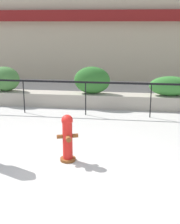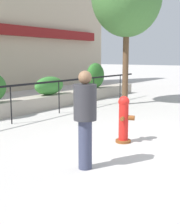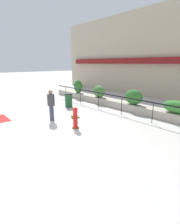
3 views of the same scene
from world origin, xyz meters
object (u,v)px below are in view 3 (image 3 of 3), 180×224
at_px(hedge_bush_1, 99,91).
at_px(trash_bin, 69,100).
at_px(hedge_bush_0, 78,86).
at_px(pedestrian, 51,103).
at_px(hedge_bush_3, 176,107).
at_px(fire_hydrant, 75,118).
at_px(hedge_bush_2, 134,97).

height_order(hedge_bush_1, trash_bin, hedge_bush_1).
relative_size(hedge_bush_0, pedestrian, 0.69).
height_order(hedge_bush_1, hedge_bush_3, hedge_bush_1).
height_order(fire_hydrant, pedestrian, pedestrian).
xyz_separation_m(hedge_bush_1, pedestrian, (1.49, -5.04, 0.02)).
height_order(fire_hydrant, trash_bin, fire_hydrant).
height_order(hedge_bush_0, hedge_bush_1, hedge_bush_0).
bearing_deg(pedestrian, hedge_bush_3, 47.44).
xyz_separation_m(hedge_bush_0, hedge_bush_2, (6.13, 0.00, -0.10)).
bearing_deg(hedge_bush_2, hedge_bush_0, 180.00).
xyz_separation_m(hedge_bush_1, fire_hydrant, (3.38, -4.76, -0.41)).
distance_m(fire_hydrant, pedestrian, 1.96).
xyz_separation_m(hedge_bush_2, pedestrian, (-1.83, -5.04, -0.01)).
xyz_separation_m(hedge_bush_0, pedestrian, (4.30, -5.04, -0.11)).
height_order(hedge_bush_0, pedestrian, pedestrian).
height_order(hedge_bush_2, hedge_bush_3, hedge_bush_2).
bearing_deg(hedge_bush_1, fire_hydrant, -54.64).
relative_size(hedge_bush_0, hedge_bush_1, 1.05).
distance_m(hedge_bush_1, hedge_bush_2, 3.32).
relative_size(hedge_bush_3, pedestrian, 0.86).
relative_size(pedestrian, trash_bin, 1.71).
distance_m(hedge_bush_1, fire_hydrant, 5.85).
distance_m(fire_hydrant, trash_bin, 4.52).
height_order(hedge_bush_2, pedestrian, pedestrian).
bearing_deg(trash_bin, fire_hydrant, -29.40).
bearing_deg(hedge_bush_0, pedestrian, -49.54).
bearing_deg(hedge_bush_1, hedge_bush_2, 0.00).
bearing_deg(hedge_bush_0, trash_bin, -48.50).
distance_m(hedge_bush_2, trash_bin, 4.66).
distance_m(hedge_bush_0, hedge_bush_3, 8.92).
relative_size(hedge_bush_1, hedge_bush_2, 0.86).
xyz_separation_m(hedge_bush_3, fire_hydrant, (-2.73, -4.76, -0.30)).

